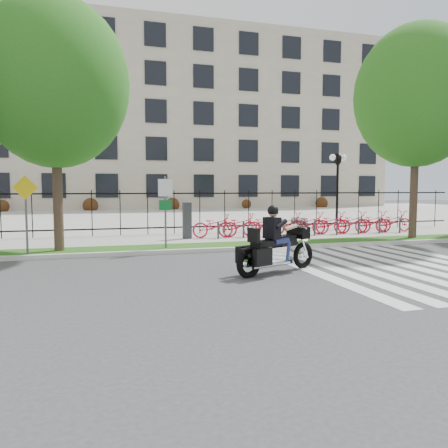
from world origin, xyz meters
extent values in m
plane|color=#38383A|center=(0.00, 0.00, 0.00)|extent=(120.00, 120.00, 0.00)
cube|color=beige|center=(0.00, 4.10, 0.07)|extent=(60.00, 0.20, 0.15)
cube|color=#215A16|center=(0.00, 4.95, 0.07)|extent=(60.00, 1.50, 0.15)
cube|color=#9D9B93|center=(0.00, 7.45, 0.07)|extent=(60.00, 3.50, 0.15)
cube|color=#9D9B93|center=(0.00, 25.00, 0.05)|extent=(80.00, 34.00, 0.10)
cube|color=#AEA28C|center=(0.00, 45.00, 10.00)|extent=(60.00, 20.00, 20.00)
cylinder|color=black|center=(10.00, 12.00, 2.00)|extent=(0.14, 0.14, 4.00)
cylinder|color=black|center=(10.00, 12.00, 3.90)|extent=(0.06, 0.70, 0.70)
sphere|color=white|center=(9.65, 12.00, 4.00)|extent=(0.36, 0.36, 0.36)
sphere|color=white|center=(10.35, 12.00, 4.00)|extent=(0.36, 0.36, 0.36)
cylinder|color=#3A2A20|center=(-4.60, 4.95, 2.18)|extent=(0.32, 0.32, 4.07)
ellipsoid|color=#1F5413|center=(-4.60, 4.95, 5.67)|extent=(4.83, 4.83, 5.56)
cylinder|color=#3A2A20|center=(9.47, 4.95, 2.33)|extent=(0.32, 0.32, 4.36)
ellipsoid|color=#1F5413|center=(9.47, 4.95, 6.04)|extent=(5.10, 5.10, 5.86)
cube|color=#2D2D33|center=(0.20, 7.20, 0.90)|extent=(0.35, 0.25, 1.50)
imported|color=red|center=(1.40, 7.20, 0.66)|extent=(1.94, 0.68, 1.02)
cylinder|color=#2D2D33|center=(1.40, 6.70, 0.50)|extent=(0.08, 0.08, 0.70)
imported|color=red|center=(2.50, 7.20, 0.66)|extent=(1.94, 0.68, 1.02)
cylinder|color=#2D2D33|center=(2.50, 6.70, 0.50)|extent=(0.08, 0.08, 0.70)
imported|color=red|center=(3.60, 7.20, 0.66)|extent=(1.94, 0.68, 1.02)
cylinder|color=#2D2D33|center=(3.60, 6.70, 0.50)|extent=(0.08, 0.08, 0.70)
imported|color=red|center=(4.70, 7.20, 0.66)|extent=(1.94, 0.68, 1.02)
cylinder|color=#2D2D33|center=(4.70, 6.70, 0.50)|extent=(0.08, 0.08, 0.70)
imported|color=red|center=(5.80, 7.20, 0.66)|extent=(1.94, 0.68, 1.02)
cylinder|color=#2D2D33|center=(5.80, 6.70, 0.50)|extent=(0.08, 0.08, 0.70)
imported|color=red|center=(6.90, 7.20, 0.66)|extent=(1.94, 0.68, 1.02)
cylinder|color=#2D2D33|center=(6.90, 6.70, 0.50)|extent=(0.08, 0.08, 0.70)
imported|color=red|center=(8.00, 7.20, 0.66)|extent=(1.94, 0.68, 1.02)
cylinder|color=#2D2D33|center=(8.00, 6.70, 0.50)|extent=(0.08, 0.08, 0.70)
imported|color=red|center=(9.10, 7.20, 0.66)|extent=(1.94, 0.68, 1.02)
cylinder|color=#2D2D33|center=(9.10, 6.70, 0.50)|extent=(0.08, 0.08, 0.70)
imported|color=red|center=(10.20, 7.20, 0.66)|extent=(1.94, 0.68, 1.02)
cylinder|color=#2D2D33|center=(10.20, 6.70, 0.50)|extent=(0.08, 0.08, 0.70)
cylinder|color=#59595B|center=(-1.07, 4.60, 1.40)|extent=(0.07, 0.07, 2.50)
cube|color=white|center=(-1.07, 4.56, 2.25)|extent=(0.50, 0.03, 0.60)
cube|color=#0C6626|center=(-1.07, 4.56, 1.65)|extent=(0.45, 0.03, 0.35)
cylinder|color=#59595B|center=(-5.54, 4.60, 1.35)|extent=(0.07, 0.07, 2.40)
cube|color=yellow|center=(-5.54, 4.56, 2.25)|extent=(0.78, 0.03, 0.78)
torus|color=black|center=(2.17, 0.46, 0.36)|extent=(0.74, 0.42, 0.74)
torus|color=black|center=(0.29, -0.33, 0.36)|extent=(0.78, 0.45, 0.78)
cube|color=black|center=(1.97, 0.38, 1.02)|extent=(0.53, 0.67, 0.32)
cube|color=#26262B|center=(2.04, 0.41, 1.27)|extent=(0.36, 0.56, 0.33)
cube|color=silver|center=(1.18, 0.04, 0.48)|extent=(0.74, 0.59, 0.43)
cube|color=black|center=(1.48, 0.17, 0.84)|extent=(0.69, 0.57, 0.28)
cube|color=black|center=(0.83, -0.10, 0.82)|extent=(0.84, 0.65, 0.15)
cube|color=black|center=(0.44, -0.27, 1.05)|extent=(0.24, 0.38, 0.36)
cube|color=black|center=(0.56, -0.57, 0.54)|extent=(0.56, 0.37, 0.43)
cube|color=black|center=(0.31, 0.02, 0.54)|extent=(0.56, 0.37, 0.43)
cube|color=black|center=(1.03, -0.02, 1.20)|extent=(0.40, 0.50, 0.56)
sphere|color=tan|center=(1.06, -0.01, 1.61)|extent=(0.25, 0.25, 0.25)
sphere|color=black|center=(1.06, -0.01, 1.65)|extent=(0.29, 0.29, 0.29)
camera|label=1|loc=(-3.28, -10.55, 2.23)|focal=35.00mm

